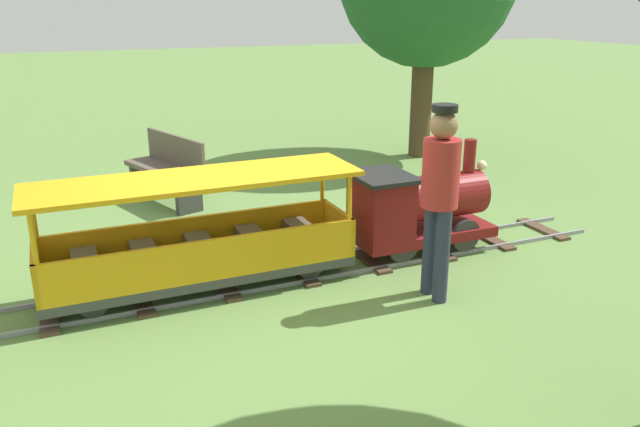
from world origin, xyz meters
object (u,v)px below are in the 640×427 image
(passenger_car, at_px, (200,245))
(conductor_person, at_px, (440,188))
(park_bench, at_px, (167,169))
(locomotive, at_px, (417,206))

(passenger_car, bearing_deg, conductor_person, 62.94)
(park_bench, bearing_deg, passenger_car, -4.54)
(passenger_car, bearing_deg, locomotive, 90.00)
(park_bench, bearing_deg, conductor_person, 23.29)
(locomotive, bearing_deg, conductor_person, -22.08)
(locomotive, xyz_separation_m, passenger_car, (0.00, -2.12, -0.06))
(locomotive, height_order, park_bench, locomotive)
(locomotive, relative_size, park_bench, 1.06)
(conductor_person, relative_size, park_bench, 1.19)
(conductor_person, xyz_separation_m, park_bench, (-3.58, -1.54, -0.54))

